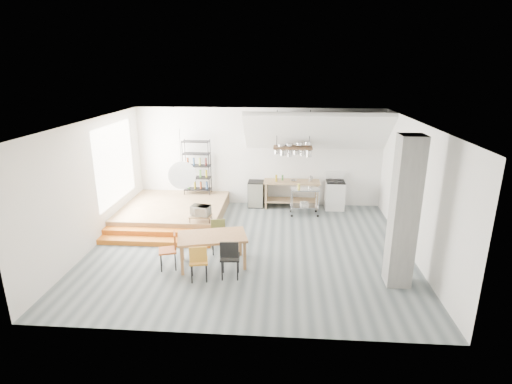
# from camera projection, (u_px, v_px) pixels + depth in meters

# --- Properties ---
(floor) EXTENTS (8.00, 8.00, 0.00)m
(floor) POSITION_uv_depth(u_px,v_px,m) (250.00, 248.00, 10.25)
(floor) COLOR #50595C
(floor) RESTS_ON ground
(wall_back) EXTENTS (8.00, 0.04, 3.20)m
(wall_back) POSITION_uv_depth(u_px,v_px,m) (259.00, 157.00, 13.10)
(wall_back) COLOR silver
(wall_back) RESTS_ON ground
(wall_left) EXTENTS (0.04, 7.00, 3.20)m
(wall_left) POSITION_uv_depth(u_px,v_px,m) (91.00, 185.00, 10.04)
(wall_left) COLOR silver
(wall_left) RESTS_ON ground
(wall_right) EXTENTS (0.04, 7.00, 3.20)m
(wall_right) POSITION_uv_depth(u_px,v_px,m) (416.00, 192.00, 9.49)
(wall_right) COLOR silver
(wall_right) RESTS_ON ground
(ceiling) EXTENTS (8.00, 7.00, 0.02)m
(ceiling) POSITION_uv_depth(u_px,v_px,m) (249.00, 122.00, 9.29)
(ceiling) COLOR white
(ceiling) RESTS_ON wall_back
(slope_ceiling) EXTENTS (4.40, 1.44, 1.32)m
(slope_ceiling) POSITION_uv_depth(u_px,v_px,m) (316.00, 132.00, 12.12)
(slope_ceiling) COLOR white
(slope_ceiling) RESTS_ON wall_back
(window_pane) EXTENTS (0.02, 2.50, 2.20)m
(window_pane) POSITION_uv_depth(u_px,v_px,m) (115.00, 163.00, 11.41)
(window_pane) COLOR white
(window_pane) RESTS_ON wall_left
(platform) EXTENTS (3.00, 3.00, 0.40)m
(platform) POSITION_uv_depth(u_px,v_px,m) (174.00, 211.00, 12.26)
(platform) COLOR olive
(platform) RESTS_ON ground
(step_lower) EXTENTS (3.00, 0.35, 0.13)m
(step_lower) POSITION_uv_depth(u_px,v_px,m) (155.00, 241.00, 10.45)
(step_lower) COLOR #C26216
(step_lower) RESTS_ON ground
(step_upper) EXTENTS (3.00, 0.35, 0.27)m
(step_upper) POSITION_uv_depth(u_px,v_px,m) (159.00, 234.00, 10.76)
(step_upper) COLOR #C26216
(step_upper) RESTS_ON ground
(concrete_column) EXTENTS (0.50, 0.50, 3.20)m
(concrete_column) POSITION_uv_depth(u_px,v_px,m) (404.00, 213.00, 8.11)
(concrete_column) COLOR gray
(concrete_column) RESTS_ON ground
(kitchen_counter) EXTENTS (1.80, 0.60, 0.91)m
(kitchen_counter) POSITION_uv_depth(u_px,v_px,m) (292.00, 189.00, 12.98)
(kitchen_counter) COLOR olive
(kitchen_counter) RESTS_ON ground
(stove) EXTENTS (0.60, 0.60, 1.18)m
(stove) POSITION_uv_depth(u_px,v_px,m) (335.00, 194.00, 12.94)
(stove) COLOR white
(stove) RESTS_ON ground
(pot_rack) EXTENTS (1.20, 0.50, 1.43)m
(pot_rack) POSITION_uv_depth(u_px,v_px,m) (294.00, 150.00, 12.36)
(pot_rack) COLOR #412A1A
(pot_rack) RESTS_ON ceiling
(wire_shelving) EXTENTS (0.88, 0.38, 1.80)m
(wire_shelving) POSITION_uv_depth(u_px,v_px,m) (197.00, 166.00, 13.03)
(wire_shelving) COLOR black
(wire_shelving) RESTS_ON platform
(microwave_shelf) EXTENTS (0.60, 0.40, 0.16)m
(microwave_shelf) POSITION_uv_depth(u_px,v_px,m) (201.00, 216.00, 10.90)
(microwave_shelf) COLOR olive
(microwave_shelf) RESTS_ON platform
(paper_lantern) EXTENTS (0.60, 0.60, 0.60)m
(paper_lantern) POSITION_uv_depth(u_px,v_px,m) (182.00, 175.00, 8.62)
(paper_lantern) COLOR white
(paper_lantern) RESTS_ON ceiling
(dining_table) EXTENTS (1.72, 1.23, 0.74)m
(dining_table) POSITION_uv_depth(u_px,v_px,m) (212.00, 239.00, 9.18)
(dining_table) COLOR brown
(dining_table) RESTS_ON ground
(chair_mustard) EXTENTS (0.46, 0.46, 0.85)m
(chair_mustard) POSITION_uv_depth(u_px,v_px,m) (198.00, 260.00, 8.51)
(chair_mustard) COLOR #C17E21
(chair_mustard) RESTS_ON ground
(chair_black) EXTENTS (0.45, 0.45, 0.92)m
(chair_black) POSITION_uv_depth(u_px,v_px,m) (230.00, 256.00, 8.60)
(chair_black) COLOR black
(chair_black) RESTS_ON ground
(chair_olive) EXTENTS (0.44, 0.44, 0.82)m
(chair_olive) POSITION_uv_depth(u_px,v_px,m) (218.00, 233.00, 9.92)
(chair_olive) COLOR olive
(chair_olive) RESTS_ON ground
(chair_red) EXTENTS (0.49, 0.49, 0.86)m
(chair_red) POSITION_uv_depth(u_px,v_px,m) (170.00, 247.00, 9.07)
(chair_red) COLOR #9E4316
(chair_red) RESTS_ON ground
(rolling_cart) EXTENTS (0.91, 0.55, 0.86)m
(rolling_cart) POSITION_uv_depth(u_px,v_px,m) (305.00, 198.00, 12.36)
(rolling_cart) COLOR silver
(rolling_cart) RESTS_ON ground
(mini_fridge) EXTENTS (0.50, 0.50, 0.86)m
(mini_fridge) POSITION_uv_depth(u_px,v_px,m) (256.00, 194.00, 13.17)
(mini_fridge) COLOR black
(mini_fridge) RESTS_ON ground
(microwave) EXTENTS (0.56, 0.44, 0.28)m
(microwave) POSITION_uv_depth(u_px,v_px,m) (201.00, 210.00, 10.85)
(microwave) COLOR beige
(microwave) RESTS_ON microwave_shelf
(bowl) EXTENTS (0.21, 0.21, 0.05)m
(bowl) POSITION_uv_depth(u_px,v_px,m) (293.00, 181.00, 12.84)
(bowl) COLOR silver
(bowl) RESTS_ON kitchen_counter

